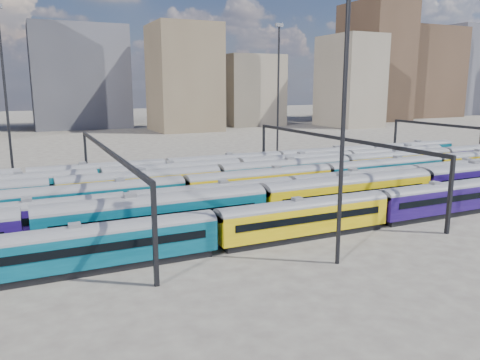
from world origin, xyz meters
name	(u,v)px	position (x,y,z in m)	size (l,w,h in m)	color
ground	(267,200)	(0.00, 0.00, 0.00)	(500.00, 500.00, 0.00)	#46413C
rake_0	(380,204)	(5.59, -15.00, 2.42)	(112.59, 2.75, 4.61)	black
rake_1	(422,182)	(16.59, -10.00, 2.92)	(135.00, 3.29, 5.55)	black
rake_2	(215,197)	(-9.27, -5.00, 2.51)	(136.25, 2.85, 4.78)	black
rake_3	(326,175)	(9.24, 0.00, 2.63)	(122.22, 2.98, 5.02)	black
rake_4	(218,176)	(-4.75, 5.00, 2.70)	(124.99, 3.05, 5.13)	black
rake_5	(99,180)	(-19.63, 10.00, 2.59)	(120.37, 2.94, 4.94)	black
rake_6	(166,168)	(-9.18, 15.00, 2.50)	(115.99, 2.83, 4.75)	black
gantry_1	(107,159)	(-20.00, 0.00, 6.79)	(0.35, 40.35, 8.03)	black
gantry_2	(332,145)	(10.00, 0.00, 6.79)	(0.35, 40.35, 8.03)	black
mast_1	(5,91)	(-30.00, 22.00, 13.97)	(1.40, 0.50, 25.60)	black
mast_2	(344,95)	(-5.00, -22.00, 13.97)	(1.40, 0.50, 25.60)	black
mast_3	(278,89)	(15.00, 24.00, 13.97)	(1.40, 0.50, 25.60)	black
skyline	(370,70)	(104.75, 105.73, 20.83)	(399.22, 60.48, 50.03)	#665B4C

